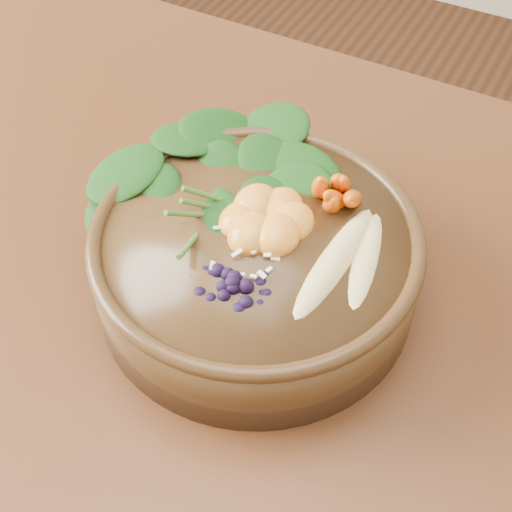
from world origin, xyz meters
TOP-DOWN VIEW (x-y plane):
  - dining_table at (0.00, 0.00)m, footprint 1.60×0.90m
  - stoneware_bowl at (0.01, 0.09)m, footprint 0.28×0.28m
  - kale_heap at (-0.03, 0.14)m, footprint 0.18×0.17m
  - carrot_cluster at (0.05, 0.16)m, footprint 0.06×0.06m
  - banana_halves at (0.08, 0.10)m, footprint 0.06×0.15m
  - mandarin_cluster at (0.01, 0.11)m, footprint 0.08×0.09m
  - blueberry_pile at (0.02, 0.04)m, footprint 0.13×0.10m
  - coconut_flakes at (0.01, 0.07)m, footprint 0.09×0.07m

SIDE VIEW (x-z plane):
  - dining_table at x=0.00m, z-range 0.28..1.03m
  - stoneware_bowl at x=0.01m, z-range 0.75..0.82m
  - coconut_flakes at x=0.01m, z-range 0.82..0.83m
  - banana_halves at x=0.08m, z-range 0.82..0.84m
  - mandarin_cluster at x=0.01m, z-range 0.82..0.85m
  - blueberry_pile at x=0.02m, z-range 0.82..0.85m
  - kale_heap at x=-0.03m, z-range 0.82..0.86m
  - carrot_cluster at x=0.05m, z-range 0.82..0.89m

